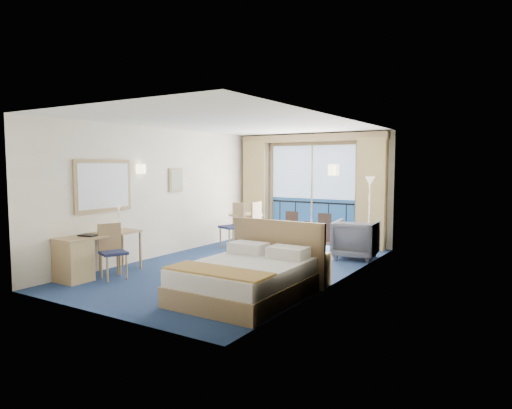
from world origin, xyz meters
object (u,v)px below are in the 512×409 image
bed (247,278)px  nightstand (315,269)px  round_table (246,221)px  table_chair_b (234,223)px  armchair (356,239)px  desk (79,256)px  table_chair_a (261,222)px  floor_lamp (370,195)px  desk_chair (112,248)px

bed → nightstand: 1.28m
round_table → table_chair_b: size_ratio=0.79×
armchair → desk: (-3.32, -4.17, 0.01)m
table_chair_a → armchair: bearing=-95.9°
armchair → table_chair_b: (-2.78, -0.37, 0.20)m
armchair → round_table: bearing=-10.6°
nightstand → armchair: (-0.18, 2.40, 0.13)m
bed → desk: 3.01m
floor_lamp → round_table: size_ratio=2.02×
table_chair_a → desk_chair: bearing=166.3°
bed → desk: bed is taller
armchair → desk_chair: 4.81m
desk → round_table: round_table is taller
armchair → table_chair_a: table_chair_a is taller
bed → table_chair_b: size_ratio=1.88×
desk_chair → table_chair_a: 3.90m
nightstand → round_table: round_table is taller
floor_lamp → desk: bearing=-124.6°
bed → armchair: bearing=84.0°
bed → round_table: (-2.48, 3.75, 0.28)m
armchair → desk: armchair is taller
bed → table_chair_b: 4.00m
armchair → bed: bearing=77.4°
round_table → desk_chair: bearing=-91.6°
round_table → table_chair_a: size_ratio=0.78×
table_chair_a → table_chair_b: size_ratio=1.01×
floor_lamp → desk_chair: bearing=-123.9°
armchair → desk_chair: bearing=45.4°
table_chair_b → floor_lamp: bearing=40.6°
armchair → desk_chair: (-2.97, -3.78, 0.13)m
bed → desk_chair: 2.61m
desk_chair → table_chair_b: table_chair_b is taller
floor_lamp → round_table: bearing=-170.2°
desk → desk_chair: (0.35, 0.39, 0.12)m
nightstand → floor_lamp: size_ratio=0.32×
table_chair_a → table_chair_b: 0.63m
desk_chair → round_table: size_ratio=1.12×
nightstand → table_chair_a: size_ratio=0.50×
desk → round_table: size_ratio=1.87×
bed → desk: size_ratio=1.27×
nightstand → table_chair_a: table_chair_a is taller
table_chair_a → table_chair_b: (-0.46, -0.43, -0.01)m
nightstand → floor_lamp: (-0.13, 3.11, 1.01)m
bed → table_chair_a: bearing=118.4°
desk_chair → table_chair_a: bearing=13.1°
desk → round_table: (0.47, 4.37, 0.16)m
desk → nightstand: bearing=26.8°
floor_lamp → nightstand: bearing=-87.6°
round_table → table_chair_b: table_chair_b is taller
desk_chair → table_chair_b: size_ratio=0.88×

